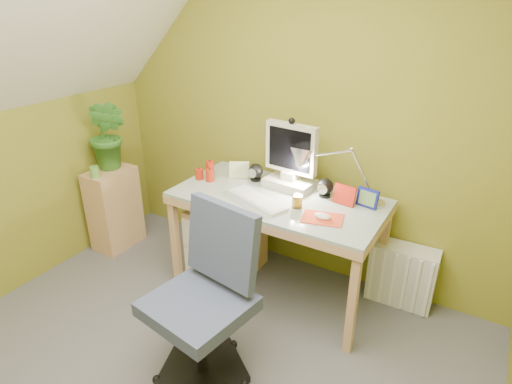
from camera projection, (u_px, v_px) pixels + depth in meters
The scene contains 19 objects.
wall_back at pixel (299, 117), 3.05m from camera, with size 3.20×0.01×2.40m, color olive.
desk at pixel (277, 245), 3.04m from camera, with size 1.42×0.71×0.76m, color tan, non-canonical shape.
monitor at pixel (291, 156), 2.92m from camera, with size 0.34×0.20×0.47m, color beige, non-canonical shape.
speaker_left at pixel (256, 172), 3.10m from camera, with size 0.11×0.11×0.13m, color black, non-canonical shape.
speaker_right at pixel (325, 188), 2.85m from camera, with size 0.11×0.11×0.13m, color black, non-canonical shape.
keyboard at pixel (257, 200), 2.80m from camera, with size 0.46×0.15×0.02m, color white.
mousepad at pixel (322, 218), 2.60m from camera, with size 0.24×0.17×0.01m, color #D94222.
mouse at pixel (323, 216), 2.59m from camera, with size 0.10×0.07×0.04m, color white.
amber_tumbler at pixel (297, 201), 2.72m from camera, with size 0.07×0.07×0.09m, color #9C6D16.
candle_cluster at pixel (207, 171), 3.14m from camera, with size 0.16×0.14×0.12m, color red, non-canonical shape.
photo_frame_red at pixel (344, 195), 2.75m from camera, with size 0.15×0.02×0.13m, color red.
photo_frame_blue at pixel (368, 198), 2.72m from camera, with size 0.14×0.02×0.12m, color navy.
photo_frame_green at pixel (239, 170), 3.15m from camera, with size 0.15×0.02×0.12m, color beige.
desk_lamp at pixel (355, 163), 2.70m from camera, with size 0.51×0.22×0.54m, color silver, non-canonical shape.
side_ledge at pixel (115, 208), 3.62m from camera, with size 0.26×0.40×0.69m, color tan.
potted_plant at pixel (108, 135), 3.40m from camera, with size 0.32×0.26×0.58m, color #367627.
green_cup at pixel (95, 172), 3.33m from camera, with size 0.07×0.07×0.09m, color #66AB47.
task_chair at pixel (198, 303), 2.27m from camera, with size 0.57×0.57×1.03m, color #39425E, non-canonical shape.
radiator at pixel (402, 275), 2.98m from camera, with size 0.44×0.18×0.44m, color silver.
Camera 1 is at (1.27, -1.13, 2.00)m, focal length 30.00 mm.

